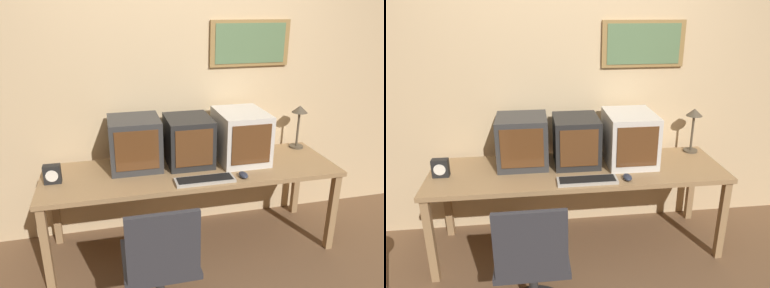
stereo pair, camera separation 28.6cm
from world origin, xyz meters
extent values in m
cube|color=#D1B284|center=(0.00, 1.34, 1.30)|extent=(8.00, 0.05, 2.60)
cube|color=olive|center=(0.59, 1.30, 1.61)|extent=(0.69, 0.02, 0.38)
cube|color=#56754C|center=(0.59, 1.28, 1.61)|extent=(0.61, 0.01, 0.32)
cube|color=#99754C|center=(0.00, 0.90, 0.69)|extent=(2.29, 0.69, 0.04)
cube|color=#99754C|center=(-1.09, 0.60, 0.34)|extent=(0.06, 0.06, 0.67)
cube|color=#99754C|center=(1.09, 0.60, 0.34)|extent=(0.06, 0.06, 0.67)
cube|color=#99754C|center=(-1.09, 1.20, 0.34)|extent=(0.06, 0.06, 0.67)
cube|color=#99754C|center=(1.09, 1.20, 0.34)|extent=(0.06, 0.06, 0.67)
cube|color=#333333|center=(-0.42, 1.04, 0.91)|extent=(0.39, 0.38, 0.40)
cube|color=#563319|center=(-0.42, 0.84, 0.91)|extent=(0.32, 0.01, 0.30)
cube|color=black|center=(0.00, 1.02, 0.90)|extent=(0.35, 0.40, 0.38)
cube|color=#563319|center=(0.00, 0.82, 0.91)|extent=(0.29, 0.01, 0.29)
cube|color=beige|center=(0.43, 0.99, 0.91)|extent=(0.38, 0.47, 0.41)
cube|color=#563319|center=(0.43, 0.75, 0.92)|extent=(0.31, 0.01, 0.31)
cube|color=#A8A399|center=(0.04, 0.65, 0.72)|extent=(0.44, 0.14, 0.02)
cube|color=black|center=(0.04, 0.65, 0.73)|extent=(0.40, 0.11, 0.00)
ellipsoid|color=#282D3D|center=(0.33, 0.65, 0.73)|extent=(0.06, 0.11, 0.04)
cube|color=black|center=(-1.03, 0.88, 0.78)|extent=(0.12, 0.07, 0.14)
cylinder|color=white|center=(-1.03, 0.85, 0.78)|extent=(0.09, 0.01, 0.09)
cylinder|color=#4C4233|center=(1.02, 1.13, 0.72)|extent=(0.12, 0.12, 0.02)
cylinder|color=#4C4233|center=(1.02, 1.13, 0.88)|extent=(0.02, 0.02, 0.32)
cone|color=#4C4233|center=(1.02, 1.13, 1.06)|extent=(0.14, 0.14, 0.06)
cylinder|color=#282828|center=(-0.38, 0.18, 0.23)|extent=(0.06, 0.06, 0.41)
cube|color=#2D2D33|center=(-0.38, 0.18, 0.46)|extent=(0.44, 0.44, 0.04)
cube|color=#2D2D33|center=(-0.38, -0.02, 0.68)|extent=(0.41, 0.04, 0.41)
camera|label=1|loc=(-0.62, -1.71, 1.91)|focal=35.00mm
camera|label=2|loc=(-0.34, -1.76, 1.91)|focal=35.00mm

